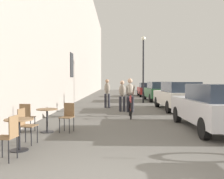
% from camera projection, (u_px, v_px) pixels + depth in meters
% --- Properties ---
extents(building_facade_left, '(0.54, 68.00, 12.78)m').
position_uv_depth(building_facade_left, '(69.00, 14.00, 16.96)').
color(building_facade_left, gray).
rests_on(building_facade_left, ground_plane).
extents(cafe_table_near, '(0.64, 0.64, 0.72)m').
position_uv_depth(cafe_table_near, '(19.00, 128.00, 5.39)').
color(cafe_table_near, black).
rests_on(cafe_table_near, ground_plane).
extents(cafe_chair_near_toward_street, '(0.43, 0.43, 0.89)m').
position_uv_depth(cafe_chair_near_toward_street, '(25.00, 123.00, 5.96)').
color(cafe_chair_near_toward_street, black).
rests_on(cafe_chair_near_toward_street, ground_plane).
extents(cafe_chair_near_toward_wall, '(0.41, 0.41, 0.89)m').
position_uv_depth(cafe_chair_near_toward_wall, '(9.00, 135.00, 4.70)').
color(cafe_chair_near_toward_wall, black).
rests_on(cafe_chair_near_toward_wall, ground_plane).
extents(cafe_table_mid, '(0.64, 0.64, 0.72)m').
position_uv_depth(cafe_table_mid, '(47.00, 115.00, 7.37)').
color(cafe_table_mid, black).
rests_on(cafe_table_mid, ground_plane).
extents(cafe_chair_mid_toward_street, '(0.40, 0.40, 0.89)m').
position_uv_depth(cafe_chair_mid_toward_street, '(27.00, 116.00, 7.31)').
color(cafe_chair_mid_toward_street, black).
rests_on(cafe_chair_mid_toward_street, ground_plane).
extents(cafe_chair_mid_toward_wall, '(0.46, 0.46, 0.89)m').
position_uv_depth(cafe_chair_mid_toward_wall, '(68.00, 115.00, 7.44)').
color(cafe_chair_mid_toward_wall, black).
rests_on(cafe_chair_mid_toward_wall, ground_plane).
extents(cyclist_on_bicycle, '(0.52, 1.76, 1.74)m').
position_uv_depth(cyclist_on_bicycle, '(130.00, 99.00, 10.57)').
color(cyclist_on_bicycle, black).
rests_on(cyclist_on_bicycle, ground_plane).
extents(pedestrian_near, '(0.38, 0.30, 1.63)m').
position_uv_depth(pedestrian_near, '(122.00, 94.00, 12.51)').
color(pedestrian_near, '#26262D').
rests_on(pedestrian_near, ground_plane).
extents(pedestrian_mid, '(0.36, 0.27, 1.71)m').
position_uv_depth(pedestrian_mid, '(107.00, 92.00, 14.27)').
color(pedestrian_mid, '#26262D').
rests_on(pedestrian_mid, ground_plane).
extents(street_lamp, '(0.32, 0.32, 4.90)m').
position_uv_depth(street_lamp, '(143.00, 61.00, 17.60)').
color(street_lamp, black).
rests_on(street_lamp, ground_plane).
extents(parked_car_nearest, '(1.78, 4.18, 1.49)m').
position_uv_depth(parked_car_nearest, '(214.00, 106.00, 7.65)').
color(parked_car_nearest, '#B7B7BC').
rests_on(parked_car_nearest, ground_plane).
extents(parked_car_second, '(1.94, 4.40, 1.55)m').
position_uv_depth(parked_car_second, '(178.00, 96.00, 13.12)').
color(parked_car_second, beige).
rests_on(parked_car_second, ground_plane).
extents(parked_car_third, '(1.97, 4.43, 1.55)m').
position_uv_depth(parked_car_third, '(158.00, 91.00, 19.47)').
color(parked_car_third, '#23512D').
rests_on(parked_car_third, ground_plane).
extents(parked_car_fourth, '(1.78, 4.13, 1.46)m').
position_uv_depth(parked_car_fourth, '(147.00, 89.00, 25.44)').
color(parked_car_fourth, maroon).
rests_on(parked_car_fourth, ground_plane).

